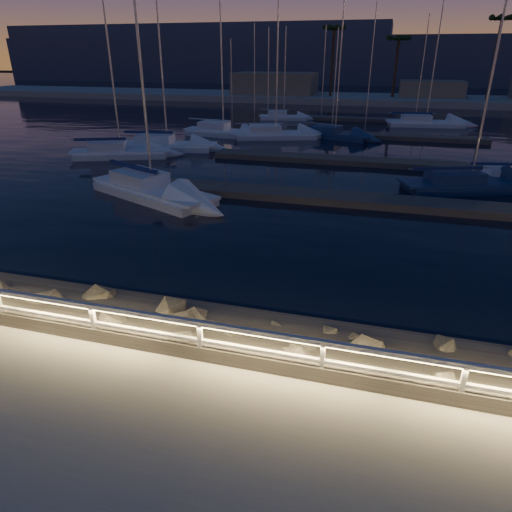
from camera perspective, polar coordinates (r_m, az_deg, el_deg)
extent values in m
plane|color=#AFAB9E|center=(11.26, 2.91, -14.16)|extent=(400.00, 400.00, 0.00)
cube|color=#AFAB9E|center=(9.55, -0.80, -23.62)|extent=(240.00, 5.00, 0.20)
cube|color=#645F55|center=(12.62, 4.46, -11.15)|extent=(240.00, 3.45, 1.29)
plane|color=black|center=(89.00, 15.28, 18.37)|extent=(320.00, 320.00, 0.00)
plane|color=black|center=(12.04, 2.79, -18.65)|extent=(400.00, 400.00, 0.00)
cube|color=white|center=(14.63, -29.39, -5.55)|extent=(0.11, 0.11, 1.00)
cube|color=white|center=(12.80, -19.62, -7.84)|extent=(0.11, 0.11, 1.00)
cube|color=white|center=(11.47, -6.97, -10.44)|extent=(0.11, 0.11, 1.00)
cube|color=white|center=(10.84, 8.26, -12.85)|extent=(0.11, 0.11, 1.00)
cube|color=white|center=(11.01, 24.40, -14.41)|extent=(0.11, 0.11, 1.00)
cube|color=white|center=(10.68, 3.03, -9.94)|extent=(44.00, 0.12, 0.12)
cube|color=white|center=(10.96, 2.97, -12.11)|extent=(44.00, 0.09, 0.09)
cube|color=#FFDE72|center=(10.70, 2.99, -10.35)|extent=(44.00, 0.04, 0.03)
sphere|color=#645F55|center=(11.87, 15.27, -13.38)|extent=(0.96, 0.96, 0.96)
sphere|color=#645F55|center=(12.45, 13.30, -11.93)|extent=(1.10, 1.10, 1.10)
sphere|color=#645F55|center=(15.37, -20.01, -5.80)|extent=(0.96, 0.96, 0.96)
cube|color=#625852|center=(25.80, 11.02, 7.01)|extent=(22.00, 2.00, 0.40)
cube|color=#625852|center=(35.48, 12.64, 11.49)|extent=(22.00, 2.00, 0.40)
cube|color=#625852|center=(47.27, 13.73, 14.42)|extent=(22.00, 2.00, 0.40)
cube|color=#625852|center=(59.15, 14.39, 16.17)|extent=(22.00, 2.00, 0.40)
cube|color=#AFAB9E|center=(82.99, 15.18, 18.30)|extent=(160.00, 14.00, 1.20)
cube|color=gray|center=(85.17, 2.37, 20.53)|extent=(14.00, 8.00, 4.00)
cube|color=gray|center=(84.08, 21.05, 18.69)|extent=(10.00, 6.00, 3.00)
cylinder|color=#4C3323|center=(81.27, 9.52, 22.81)|extent=(0.44, 0.44, 10.50)
cylinder|color=#4C3323|center=(81.69, 17.06, 21.63)|extent=(0.44, 0.44, 9.00)
cylinder|color=#4C3323|center=(81.89, 27.65, 20.97)|extent=(0.44, 0.44, 11.50)
cube|color=#3D455F|center=(138.70, 16.17, 21.95)|extent=(220.00, 30.00, 14.00)
cube|color=#3D455F|center=(161.02, -7.48, 23.50)|extent=(120.00, 25.00, 18.00)
cube|color=white|center=(38.43, -16.46, 11.95)|extent=(7.39, 4.85, 0.60)
cube|color=white|center=(38.35, -16.53, 12.51)|extent=(7.80, 4.75, 0.16)
cube|color=white|center=(38.46, -18.06, 12.93)|extent=(3.20, 2.67, 0.71)
cylinder|color=#B1B1B6|center=(37.71, -17.71, 21.76)|extent=(0.13, 0.13, 12.21)
cylinder|color=#B1B1B6|center=(38.47, -18.90, 13.65)|extent=(4.09, 1.76, 0.09)
cube|color=white|center=(26.97, -12.76, 7.49)|extent=(8.43, 5.81, 0.63)
cube|color=white|center=(26.86, -12.83, 8.30)|extent=(8.87, 5.73, 0.17)
cube|color=white|center=(27.64, -14.34, 9.45)|extent=(3.68, 3.14, 0.74)
cylinder|color=#B1B1B6|center=(25.93, -14.38, 23.55)|extent=(0.14, 0.14, 13.97)
cylinder|color=#B1B1B6|center=(27.96, -15.14, 10.73)|extent=(4.60, 2.20, 0.09)
cube|color=navy|center=(30.62, 25.15, 7.75)|extent=(8.11, 5.17, 0.55)
cube|color=navy|center=(30.53, 25.27, 8.38)|extent=(8.57, 5.05, 0.15)
cube|color=navy|center=(29.93, 23.60, 9.10)|extent=(3.49, 2.88, 0.66)
cylinder|color=#B1B1B6|center=(29.71, 27.70, 21.01)|extent=(0.12, 0.12, 13.37)
cylinder|color=#B1B1B6|center=(29.57, 22.83, 10.08)|extent=(4.52, 1.81, 0.08)
cube|color=white|center=(47.06, -4.06, 14.91)|extent=(7.61, 3.17, 0.63)
cube|color=white|center=(47.00, -4.07, 15.39)|extent=(8.19, 2.86, 0.17)
cube|color=white|center=(47.38, -5.26, 15.91)|extent=(3.04, 2.12, 0.74)
cylinder|color=#B1B1B6|center=(46.48, -4.33, 23.39)|extent=(0.14, 0.14, 12.86)
cylinder|color=#B1B1B6|center=(47.54, -5.87, 16.61)|extent=(4.62, 0.53, 0.09)
cube|color=white|center=(40.72, -10.96, 13.12)|extent=(7.92, 3.69, 0.59)
cube|color=white|center=(40.65, -11.00, 13.64)|extent=(8.48, 3.42, 0.16)
cube|color=white|center=(40.92, -12.50, 14.12)|extent=(3.22, 2.34, 0.70)
cylinder|color=#B1B1B6|center=(40.04, -11.81, 23.12)|extent=(0.13, 0.13, 13.22)
cylinder|color=#B1B1B6|center=(41.01, -13.29, 14.84)|extent=(4.71, 0.83, 0.09)
cube|color=navy|center=(46.42, 9.83, 14.51)|extent=(7.26, 4.60, 0.50)
cube|color=navy|center=(46.37, 9.86, 14.89)|extent=(7.67, 4.49, 0.14)
cube|color=navy|center=(46.76, 8.81, 15.42)|extent=(3.12, 2.57, 0.59)
cylinder|color=#B1B1B6|center=(45.83, 10.43, 22.39)|extent=(0.11, 0.11, 11.96)
cylinder|color=#B1B1B6|center=(46.92, 8.31, 16.04)|extent=(4.05, 1.60, 0.07)
cube|color=white|center=(33.34, 29.22, 9.24)|extent=(2.99, 2.16, 0.56)
cylinder|color=#B1B1B6|center=(33.08, 28.57, 10.06)|extent=(4.40, 0.73, 0.07)
cube|color=white|center=(59.13, 3.50, 16.79)|extent=(5.87, 2.65, 0.48)
cube|color=white|center=(59.09, 3.51, 17.08)|extent=(6.30, 2.43, 0.13)
cube|color=white|center=(59.12, 2.72, 17.40)|extent=(2.38, 1.70, 0.57)
cylinder|color=#B1B1B6|center=(58.70, 3.64, 21.93)|extent=(0.10, 0.10, 9.83)
cylinder|color=#B1B1B6|center=(59.11, 2.33, 17.83)|extent=(3.52, 0.55, 0.07)
cube|color=white|center=(45.61, 2.52, 14.65)|extent=(8.03, 4.90, 0.59)
cube|color=white|center=(45.55, 2.53, 15.12)|extent=(8.50, 4.75, 0.16)
cube|color=white|center=(45.39, 1.16, 15.59)|extent=(3.42, 2.77, 0.70)
cylinder|color=#B1B1B6|center=(45.00, 2.70, 23.60)|extent=(0.13, 0.13, 13.22)
cylinder|color=#B1B1B6|center=(45.28, 0.47, 16.26)|extent=(4.52, 1.65, 0.09)
cube|color=white|center=(56.79, 20.44, 15.10)|extent=(8.34, 3.77, 0.58)
cube|color=white|center=(56.75, 20.49, 15.46)|extent=(8.94, 3.46, 0.16)
cube|color=white|center=(56.48, 19.40, 15.96)|extent=(3.38, 2.42, 0.69)
cylinder|color=#B1B1B6|center=(56.31, 21.60, 22.56)|extent=(0.13, 0.13, 13.96)
cylinder|color=#B1B1B6|center=(56.32, 18.90, 16.55)|extent=(4.99, 0.78, 0.08)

